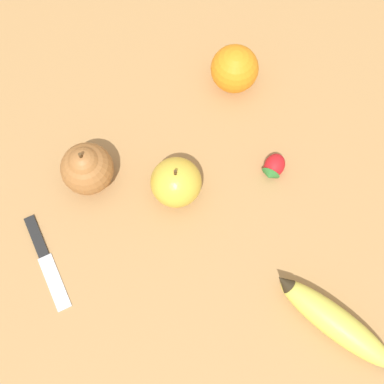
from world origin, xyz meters
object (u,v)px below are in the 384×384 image
(apple, at_px, (176,182))
(banana, at_px, (335,322))
(orange, at_px, (235,69))
(pear, at_px, (87,168))
(paring_knife, at_px, (45,258))
(strawberry, at_px, (274,167))

(apple, bearing_deg, banana, -69.87)
(banana, bearing_deg, orange, -33.30)
(apple, bearing_deg, orange, 36.78)
(banana, height_order, pear, pear)
(orange, bearing_deg, banana, -99.30)
(orange, bearing_deg, paring_knife, -161.26)
(orange, distance_m, paring_knife, 0.43)
(banana, distance_m, paring_knife, 0.44)
(banana, xyz_separation_m, pear, (-0.22, 0.37, 0.02))
(paring_knife, bearing_deg, orange, -159.21)
(banana, height_order, orange, orange)
(orange, relative_size, strawberry, 1.48)
(strawberry, relative_size, apple, 0.64)
(strawberry, bearing_deg, banana, 44.35)
(orange, bearing_deg, strawberry, -97.69)
(orange, distance_m, pear, 0.29)
(strawberry, xyz_separation_m, paring_knife, (-0.38, 0.04, -0.01))
(orange, height_order, pear, pear)
(banana, xyz_separation_m, strawberry, (0.05, 0.25, -0.01))
(apple, bearing_deg, pear, 144.02)
(banana, relative_size, paring_knife, 1.26)
(paring_knife, bearing_deg, pear, -141.23)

